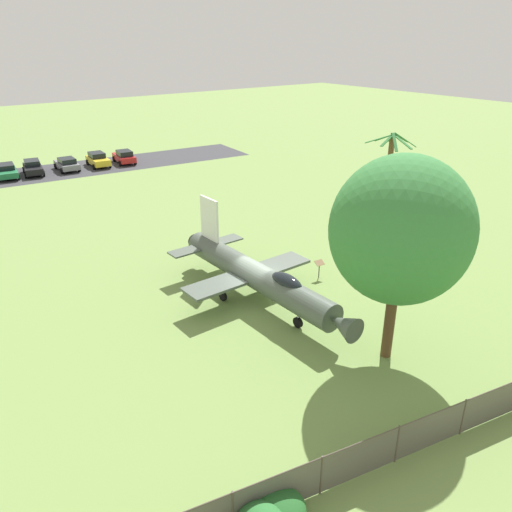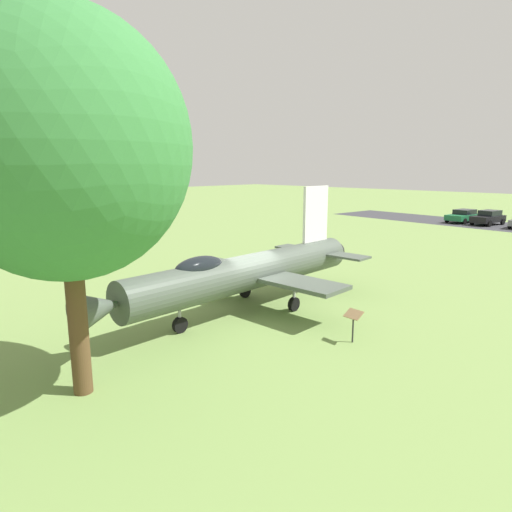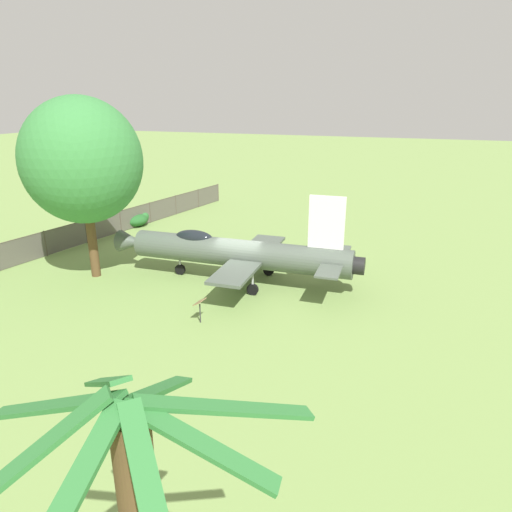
{
  "view_description": "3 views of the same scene",
  "coord_description": "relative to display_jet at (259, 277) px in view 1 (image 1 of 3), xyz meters",
  "views": [
    {
      "loc": [
        15.2,
        20.54,
        14.24
      ],
      "look_at": [
        -0.06,
        -0.02,
        2.83
      ],
      "focal_mm": 35.21,
      "sensor_mm": 36.0,
      "label": 1
    },
    {
      "loc": [
        -12.97,
        12.55,
        5.97
      ],
      "look_at": [
        -0.49,
        0.09,
        2.43
      ],
      "focal_mm": 31.13,
      "sensor_mm": 36.0,
      "label": 2
    },
    {
      "loc": [
        -21.75,
        -8.64,
        9.63
      ],
      "look_at": [
        -0.54,
        -1.13,
        1.81
      ],
      "focal_mm": 32.22,
      "sensor_mm": 36.0,
      "label": 3
    }
  ],
  "objects": [
    {
      "name": "parked_car_black",
      "position": [
        2.62,
        -37.87,
        -0.93
      ],
      "size": [
        2.54,
        4.38,
        1.53
      ],
      "rotation": [
        0.0,
        0.0,
        7.69
      ],
      "color": "black",
      "rests_on": "ground_plane"
    },
    {
      "name": "palm_tree",
      "position": [
        -18.43,
        -6.39,
        1.97
      ],
      "size": [
        3.75,
        3.87,
        6.83
      ],
      "color": "brown",
      "rests_on": "ground_plane"
    },
    {
      "name": "shrub_by_tree",
      "position": [
        8.05,
        11.61,
        -1.22
      ],
      "size": [
        1.95,
        1.86,
        0.98
      ],
      "color": "#235B26",
      "rests_on": "ground_plane"
    },
    {
      "name": "display_jet",
      "position": [
        0.0,
        0.0,
        0.0
      ],
      "size": [
        8.18,
        14.08,
        5.08
      ],
      "rotation": [
        0.0,
        0.0,
        1.6
      ],
      "color": "#4C564C",
      "rests_on": "ground_plane"
    },
    {
      "name": "perimeter_fence",
      "position": [
        3.06,
        12.26,
        -0.83
      ],
      "size": [
        31.34,
        6.11,
        1.66
      ],
      "rotation": [
        0.0,
        0.0,
        9.23
      ],
      "color": "#4C4238",
      "rests_on": "ground_plane"
    },
    {
      "name": "ground_plane",
      "position": [
        0.01,
        -0.36,
        -1.72
      ],
      "size": [
        200.0,
        200.0,
        0.0
      ],
      "primitive_type": "plane",
      "color": "#75934C"
    },
    {
      "name": "parked_car_gray",
      "position": [
        -0.92,
        -37.38,
        -0.97
      ],
      "size": [
        2.22,
        4.09,
        1.43
      ],
      "rotation": [
        0.0,
        0.0,
        4.68
      ],
      "color": "slate",
      "rests_on": "ground_plane"
    },
    {
      "name": "shade_tree",
      "position": [
        -1.85,
        7.7,
        4.73
      ],
      "size": [
        6.31,
        6.19,
        9.76
      ],
      "color": "brown",
      "rests_on": "ground_plane"
    },
    {
      "name": "parked_car_green",
      "position": [
        5.26,
        -38.11,
        -0.97
      ],
      "size": [
        2.57,
        4.51,
        1.42
      ],
      "rotation": [
        0.0,
        0.0,
        7.73
      ],
      "color": "#1E6B3D",
      "rests_on": "ground_plane"
    },
    {
      "name": "parking_strip",
      "position": [
        -1.12,
        -37.45,
        -1.71
      ],
      "size": [
        43.48,
        11.8,
        0.0
      ],
      "primitive_type": "cube",
      "rotation": [
        0.0,
        0.0,
        6.19
      ],
      "color": "#38383D",
      "rests_on": "ground_plane"
    },
    {
      "name": "parked_car_red",
      "position": [
        -7.51,
        -36.79,
        -0.93
      ],
      "size": [
        2.37,
        4.2,
        1.54
      ],
      "rotation": [
        0.0,
        0.0,
        4.6
      ],
      "color": "red",
      "rests_on": "ground_plane"
    },
    {
      "name": "parked_car_yellow",
      "position": [
        -4.46,
        -37.23,
        -0.92
      ],
      "size": [
        2.25,
        4.18,
        1.55
      ],
      "rotation": [
        0.0,
        0.0,
        7.79
      ],
      "color": "gold",
      "rests_on": "ground_plane"
    },
    {
      "name": "info_plaque",
      "position": [
        -5.06,
        -0.43,
        -0.86
      ],
      "size": [
        0.63,
        0.44,
        1.14
      ],
      "color": "#333333",
      "rests_on": "ground_plane"
    }
  ]
}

